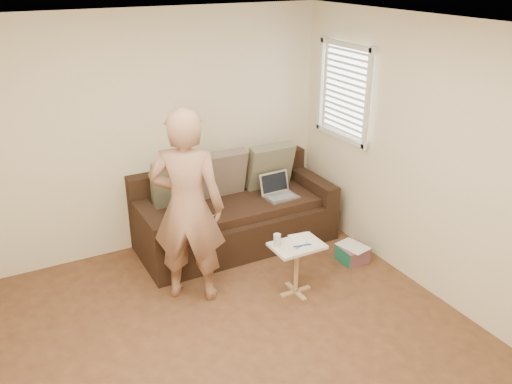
% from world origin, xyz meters
% --- Properties ---
extents(floor, '(4.50, 4.50, 0.00)m').
position_xyz_m(floor, '(0.00, 0.00, 0.00)').
color(floor, '#4E2D1D').
rests_on(floor, ground).
extents(ceiling, '(4.50, 4.50, 0.00)m').
position_xyz_m(ceiling, '(0.00, 0.00, 2.60)').
color(ceiling, white).
rests_on(ceiling, wall_back).
extents(wall_back, '(4.00, 0.00, 4.00)m').
position_xyz_m(wall_back, '(0.00, 2.25, 1.30)').
color(wall_back, beige).
rests_on(wall_back, ground).
extents(wall_right, '(0.00, 4.50, 4.50)m').
position_xyz_m(wall_right, '(2.00, 0.00, 1.30)').
color(wall_right, beige).
rests_on(wall_right, ground).
extents(window_blinds, '(0.12, 0.88, 1.08)m').
position_xyz_m(window_blinds, '(1.95, 1.50, 1.70)').
color(window_blinds, white).
rests_on(window_blinds, wall_right).
extents(sofa, '(2.20, 0.95, 0.85)m').
position_xyz_m(sofa, '(0.74, 1.77, 0.42)').
color(sofa, black).
rests_on(sofa, ground).
extents(pillow_left, '(0.55, 0.29, 0.57)m').
position_xyz_m(pillow_left, '(0.14, 2.01, 0.79)').
color(pillow_left, '#6A6B4F').
rests_on(pillow_left, sofa).
extents(pillow_mid, '(0.55, 0.27, 0.57)m').
position_xyz_m(pillow_mid, '(0.69, 2.01, 0.79)').
color(pillow_mid, brown).
rests_on(pillow_mid, sofa).
extents(pillow_right, '(0.55, 0.28, 0.57)m').
position_xyz_m(pillow_right, '(1.29, 1.97, 0.79)').
color(pillow_right, '#6A6B4F').
rests_on(pillow_right, sofa).
extents(laptop_silver, '(0.39, 0.29, 0.25)m').
position_xyz_m(laptop_silver, '(1.26, 1.64, 0.52)').
color(laptop_silver, '#B7BABC').
rests_on(laptop_silver, sofa).
extents(laptop_white, '(0.34, 0.28, 0.22)m').
position_xyz_m(laptop_white, '(0.21, 1.62, 0.52)').
color(laptop_white, white).
rests_on(laptop_white, sofa).
extents(person, '(0.83, 0.77, 1.89)m').
position_xyz_m(person, '(-0.10, 1.05, 0.95)').
color(person, '#9B6954').
rests_on(person, ground).
extents(side_table, '(0.49, 0.34, 0.54)m').
position_xyz_m(side_table, '(0.82, 0.60, 0.27)').
color(side_table, silver).
rests_on(side_table, ground).
extents(drinking_glass, '(0.07, 0.07, 0.12)m').
position_xyz_m(drinking_glass, '(0.64, 0.67, 0.60)').
color(drinking_glass, silver).
rests_on(drinking_glass, side_table).
extents(scissors, '(0.20, 0.15, 0.02)m').
position_xyz_m(scissors, '(0.84, 0.55, 0.55)').
color(scissors, silver).
rests_on(scissors, side_table).
extents(paper_on_table, '(0.25, 0.33, 0.00)m').
position_xyz_m(paper_on_table, '(0.91, 0.64, 0.54)').
color(paper_on_table, white).
rests_on(paper_on_table, side_table).
extents(striped_box, '(0.29, 0.29, 0.19)m').
position_xyz_m(striped_box, '(1.68, 0.82, 0.09)').
color(striped_box, '#D11F59').
rests_on(striped_box, ground).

